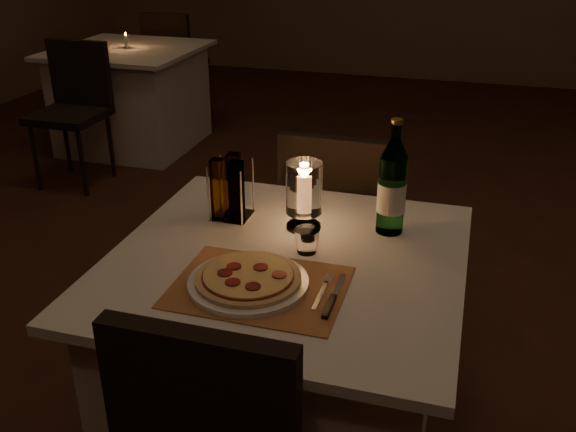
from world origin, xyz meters
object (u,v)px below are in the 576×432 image
(pizza, at_px, (248,277))
(tumbler, at_px, (307,241))
(plate, at_px, (248,282))
(neighbor_table_left, at_px, (132,97))
(hurricane_candle, at_px, (304,190))
(main_table, at_px, (286,360))
(chair_far, at_px, (338,215))
(water_bottle, at_px, (392,188))

(pizza, bearing_deg, tumbler, 66.02)
(plate, height_order, neighbor_table_left, plate)
(hurricane_candle, relative_size, neighbor_table_left, 0.22)
(main_table, distance_m, neighbor_table_left, 3.32)
(tumbler, distance_m, neighbor_table_left, 3.34)
(chair_far, relative_size, neighbor_table_left, 0.90)
(main_table, distance_m, chair_far, 0.74)
(tumbler, relative_size, neighbor_table_left, 0.07)
(hurricane_candle, bearing_deg, tumbler, -71.60)
(chair_far, distance_m, water_bottle, 0.63)
(main_table, xyz_separation_m, plate, (-0.05, -0.18, 0.38))
(main_table, relative_size, plate, 3.12)
(tumbler, xyz_separation_m, neighbor_table_left, (-2.05, 2.61, -0.40))
(hurricane_candle, distance_m, neighbor_table_left, 3.21)
(water_bottle, bearing_deg, neighbor_table_left, 133.12)
(neighbor_table_left, bearing_deg, main_table, -53.06)
(water_bottle, bearing_deg, tumbler, -135.76)
(main_table, relative_size, hurricane_candle, 4.63)
(plate, distance_m, hurricane_candle, 0.40)
(main_table, distance_m, plate, 0.42)
(main_table, distance_m, water_bottle, 0.62)
(plate, relative_size, water_bottle, 0.89)
(water_bottle, distance_m, neighbor_table_left, 3.34)
(neighbor_table_left, bearing_deg, water_bottle, -46.88)
(plate, distance_m, water_bottle, 0.54)
(main_table, bearing_deg, pizza, -105.50)
(main_table, relative_size, pizza, 3.57)
(hurricane_candle, bearing_deg, water_bottle, 11.30)
(plate, xyz_separation_m, hurricane_candle, (0.05, 0.38, 0.12))
(pizza, distance_m, neighbor_table_left, 3.46)
(water_bottle, bearing_deg, plate, -125.83)
(pizza, bearing_deg, neighbor_table_left, 124.47)
(main_table, bearing_deg, water_bottle, 43.72)
(main_table, xyz_separation_m, hurricane_candle, (-0.00, 0.20, 0.49))
(chair_far, distance_m, hurricane_candle, 0.61)
(tumbler, bearing_deg, pizza, -113.98)
(hurricane_candle, bearing_deg, chair_far, 89.92)
(tumbler, height_order, water_bottle, water_bottle)
(chair_far, relative_size, plate, 2.81)
(hurricane_candle, bearing_deg, main_table, -89.78)
(chair_far, xyz_separation_m, pizza, (-0.05, -0.89, 0.22))
(tumbler, distance_m, water_bottle, 0.31)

